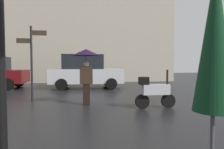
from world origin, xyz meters
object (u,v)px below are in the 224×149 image
folded_patio_umbrella_far (214,48)px  parked_scooter (154,91)px  pedestrian_with_umbrella (86,60)px  street_signpost (32,56)px  parked_car_right (85,71)px

folded_patio_umbrella_far → parked_scooter: 4.59m
parked_scooter → folded_patio_umbrella_far: bearing=-103.7°
pedestrian_with_umbrella → street_signpost: bearing=-64.1°
parked_scooter → street_signpost: size_ratio=0.47×
pedestrian_with_umbrella → parked_scooter: bearing=118.3°
folded_patio_umbrella_far → pedestrian_with_umbrella: size_ratio=1.18×
parked_car_right → street_signpost: bearing=-131.3°
parked_scooter → parked_car_right: size_ratio=0.31×
parked_scooter → parked_car_right: 6.22m
folded_patio_umbrella_far → street_signpost: 6.82m
folded_patio_umbrella_far → street_signpost: (-3.04, 6.10, 0.19)m
parked_scooter → parked_car_right: parked_car_right is taller
pedestrian_with_umbrella → parked_car_right: size_ratio=0.46×
folded_patio_umbrella_far → pedestrian_with_umbrella: 5.30m
pedestrian_with_umbrella → parked_car_right: (0.01, 4.98, -0.55)m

